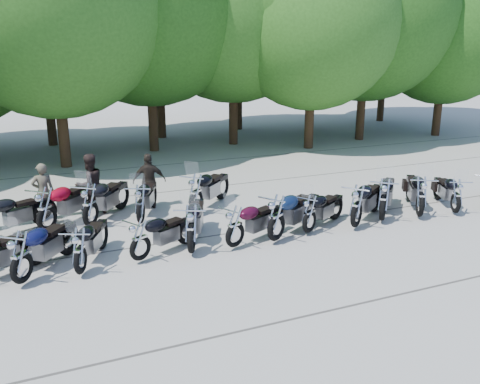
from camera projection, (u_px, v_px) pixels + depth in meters
name	position (u px, v px, depth m)	size (l,w,h in m)	color
ground	(264.00, 252.00, 12.14)	(90.00, 90.00, 0.00)	gray
tree_3	(51.00, 2.00, 18.99)	(8.70, 8.70, 10.67)	#3A2614
tree_4	(147.00, 1.00, 22.08)	(9.13, 9.13, 11.20)	#3A2614
tree_5	(233.00, 5.00, 23.73)	(9.04, 9.04, 11.10)	#3A2614
tree_6	(313.00, 21.00, 22.94)	(8.00, 8.00, 9.82)	#3A2614
tree_7	(367.00, 11.00, 25.00)	(8.79, 8.79, 10.79)	#3A2614
tree_8	(446.00, 31.00, 26.48)	(7.53, 7.53, 9.25)	#3A2614
tree_11	(41.00, 29.00, 23.73)	(7.56, 7.56, 9.28)	#3A2614
tree_12	(158.00, 26.00, 25.80)	(7.88, 7.88, 9.67)	#3A2614
tree_13	(238.00, 22.00, 28.44)	(8.31, 8.31, 10.20)	#3A2614
tree_14	(313.00, 26.00, 28.77)	(8.02, 8.02, 9.84)	#3A2614
tree_15	(388.00, 8.00, 31.49)	(9.67, 9.67, 11.86)	#3A2614
motorcycle_2	(20.00, 256.00, 10.27)	(0.71, 2.33, 1.32)	#0D103A
motorcycle_3	(79.00, 250.00, 10.73)	(0.65, 2.13, 1.20)	black
motorcycle_4	(140.00, 238.00, 11.41)	(0.63, 2.06, 1.16)	black
motorcycle_5	(191.00, 228.00, 11.78)	(0.74, 2.43, 1.38)	black
motorcycle_6	(235.00, 225.00, 12.15)	(0.66, 2.16, 1.22)	#34071A
motorcycle_7	(276.00, 216.00, 12.51)	(0.75, 2.48, 1.40)	#0C1936
motorcycle_8	(310.00, 213.00, 13.11)	(0.64, 2.11, 1.19)	black
motorcycle_9	(357.00, 205.00, 13.47)	(0.74, 2.44, 1.38)	black
motorcycle_10	(384.00, 198.00, 13.98)	(0.76, 2.49, 1.41)	black
motorcycle_11	(421.00, 195.00, 14.32)	(0.75, 2.45, 1.38)	black
motorcycle_12	(457.00, 195.00, 14.67)	(0.65, 2.12, 1.20)	black
motorcycle_15	(46.00, 208.00, 13.14)	(0.76, 2.49, 1.41)	#9F051B
motorcycle_16	(90.00, 204.00, 13.51)	(0.76, 2.48, 1.40)	black
motorcycle_17	(140.00, 203.00, 13.79)	(0.69, 2.27, 1.28)	black
motorcycle_18	(196.00, 192.00, 14.59)	(0.75, 2.46, 1.39)	black
rider_1	(90.00, 185.00, 14.60)	(0.88, 0.69, 1.81)	black
rider_2	(149.00, 181.00, 15.24)	(0.98, 0.41, 1.68)	black
rider_3	(43.00, 192.00, 14.20)	(0.60, 0.39, 1.64)	brown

